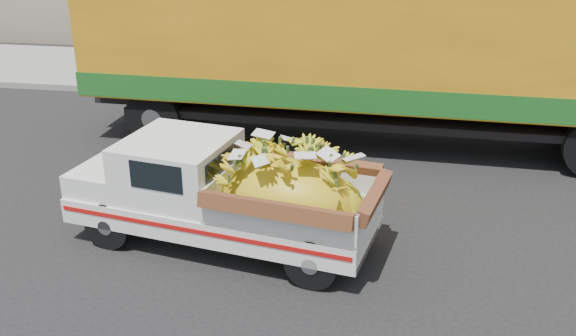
# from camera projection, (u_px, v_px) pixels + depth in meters

# --- Properties ---
(ground) EXTENTS (100.00, 100.00, 0.00)m
(ground) POSITION_uv_depth(u_px,v_px,m) (339.00, 282.00, 8.07)
(ground) COLOR black
(ground) RESTS_ON ground
(curb) EXTENTS (60.00, 0.25, 0.15)m
(curb) POSITION_uv_depth(u_px,v_px,m) (371.00, 102.00, 14.95)
(curb) COLOR gray
(curb) RESTS_ON ground
(sidewalk) EXTENTS (60.00, 4.00, 0.14)m
(sidewalk) POSITION_uv_depth(u_px,v_px,m) (375.00, 79.00, 16.86)
(sidewalk) COLOR gray
(sidewalk) RESTS_ON ground
(pickup_truck) EXTENTS (4.36, 2.22, 1.46)m
(pickup_truck) POSITION_uv_depth(u_px,v_px,m) (244.00, 195.00, 8.60)
(pickup_truck) COLOR black
(pickup_truck) RESTS_ON ground
(semi_trailer) EXTENTS (12.03, 2.89, 3.80)m
(semi_trailer) POSITION_uv_depth(u_px,v_px,m) (399.00, 35.00, 11.85)
(semi_trailer) COLOR black
(semi_trailer) RESTS_ON ground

